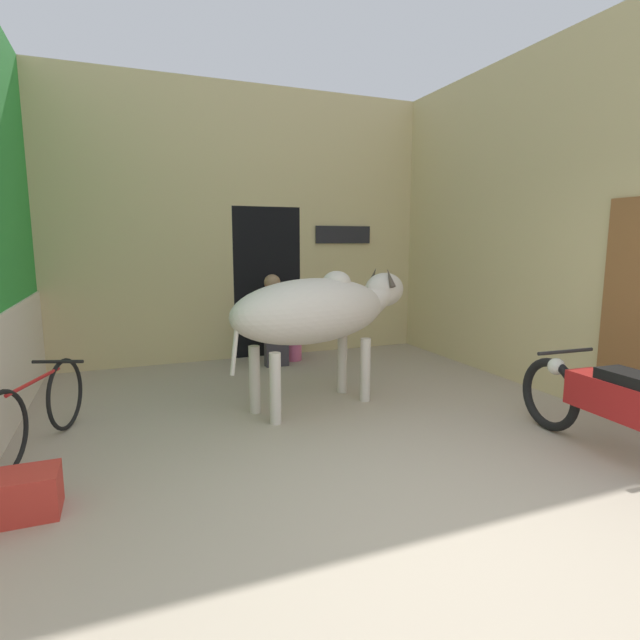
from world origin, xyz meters
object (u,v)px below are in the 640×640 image
Objects in this scene: shopkeeper_seated at (274,317)px; crate at (21,495)px; bicycle at (38,411)px; plastic_stool at (293,344)px; cow at (320,311)px; motorcycle_near at (613,405)px.

crate is at bearing -128.95° from shopkeeper_seated.
plastic_stool is (2.95, 2.23, -0.10)m from bicycle.
cow reaches higher than shopkeeper_seated.
bicycle is at bearing -174.79° from cow.
plastic_stool is 4.41m from crate.
bicycle is 3.37m from shopkeeper_seated.
motorcycle_near is (1.64, -2.07, -0.56)m from cow.
motorcycle_near reaches higher than bicycle.
bicycle is at bearing -141.24° from shopkeeper_seated.
cow is at bearing 128.45° from motorcycle_near.
cow reaches higher than bicycle.
motorcycle_near is 4.26m from plastic_stool.
bicycle is at bearing -142.93° from plastic_stool.
motorcycle_near is 4.25m from shopkeeper_seated.
motorcycle_near is 1.27× the size of bicycle.
cow is 1.90m from shopkeeper_seated.
plastic_stool is at bearing 20.59° from shopkeeper_seated.
plastic_stool is at bearing 107.24° from motorcycle_near.
plastic_stool is at bearing 79.13° from cow.
motorcycle_near is at bearing -51.55° from cow.
plastic_stool is 1.02× the size of crate.
bicycle is (-4.21, 1.84, -0.10)m from motorcycle_near.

